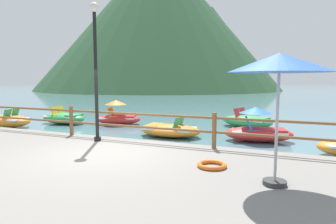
% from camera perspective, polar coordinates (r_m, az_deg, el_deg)
% --- Properties ---
extents(ground_plane, '(200.00, 200.00, 0.00)m').
position_cam_1_polar(ground_plane, '(46.18, 17.75, 3.18)').
color(ground_plane, slate).
extents(promenade_dock, '(28.00, 8.00, 0.40)m').
position_cam_1_polar(promenade_dock, '(5.99, -24.80, -13.80)').
color(promenade_dock, gray).
rests_on(promenade_dock, ground).
extents(dock_railing, '(23.92, 0.12, 0.95)m').
position_cam_1_polar(dock_railing, '(8.68, -6.43, -1.84)').
color(dock_railing, brown).
rests_on(dock_railing, promenade_dock).
extents(lamp_post, '(0.28, 0.28, 3.98)m').
position_cam_1_polar(lamp_post, '(8.81, -13.94, 10.03)').
color(lamp_post, black).
rests_on(lamp_post, promenade_dock).
extents(beach_umbrella, '(1.70, 1.70, 2.24)m').
position_cam_1_polar(beach_umbrella, '(5.20, 20.86, 8.63)').
color(beach_umbrella, '#B2B2B7').
rests_on(beach_umbrella, promenade_dock).
extents(life_ring, '(0.61, 0.61, 0.09)m').
position_cam_1_polar(life_ring, '(6.21, 8.55, -10.18)').
color(life_ring, orange).
rests_on(life_ring, promenade_dock).
extents(pedal_boat_0, '(2.59, 1.68, 1.24)m').
position_cam_1_polar(pedal_boat_0, '(11.03, 17.17, -3.40)').
color(pedal_boat_0, red).
rests_on(pedal_boat_0, ground).
extents(pedal_boat_1, '(2.46, 1.78, 1.21)m').
position_cam_1_polar(pedal_boat_1, '(14.77, -9.68, -0.89)').
color(pedal_boat_1, red).
rests_on(pedal_boat_1, ground).
extents(pedal_boat_2, '(2.40, 1.37, 0.88)m').
position_cam_1_polar(pedal_boat_2, '(15.70, -19.60, -1.10)').
color(pedal_boat_2, green).
rests_on(pedal_boat_2, ground).
extents(pedal_boat_3, '(2.47, 1.46, 0.83)m').
position_cam_1_polar(pedal_boat_3, '(11.43, 0.37, -3.53)').
color(pedal_boat_3, orange).
rests_on(pedal_boat_3, ground).
extents(pedal_boat_5, '(2.72, 1.83, 0.91)m').
position_cam_1_polar(pedal_boat_5, '(15.61, -29.19, -1.50)').
color(pedal_boat_5, orange).
rests_on(pedal_boat_5, ground).
extents(pedal_boat_6, '(2.77, 2.09, 0.88)m').
position_cam_1_polar(pedal_boat_6, '(14.19, 15.15, -1.69)').
color(pedal_boat_6, green).
rests_on(pedal_boat_6, ground).
extents(cliff_headland, '(55.64, 55.64, 32.74)m').
position_cam_1_polar(cliff_headland, '(71.85, -0.20, 16.76)').
color(cliff_headland, '#284C2D').
rests_on(cliff_headland, ground).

